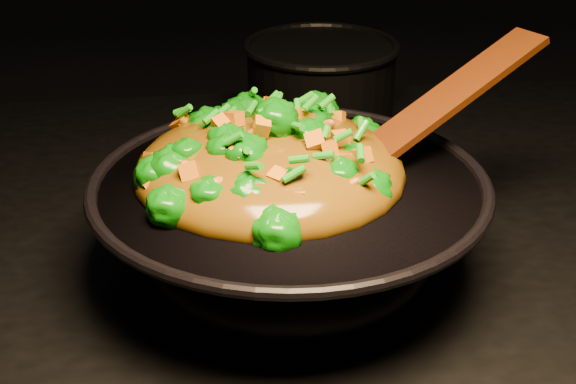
{
  "coord_description": "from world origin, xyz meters",
  "views": [
    {
      "loc": [
        -0.13,
        -0.69,
        1.32
      ],
      "look_at": [
        -0.05,
        -0.04,
        0.98
      ],
      "focal_mm": 50.0,
      "sensor_mm": 36.0,
      "label": 1
    }
  ],
  "objects": [
    {
      "name": "wok",
      "position": [
        -0.05,
        -0.05,
        0.95
      ],
      "size": [
        0.38,
        0.38,
        0.1
      ],
      "primitive_type": null,
      "rotation": [
        0.0,
        0.0,
        -0.09
      ],
      "color": "black",
      "rests_on": "stovetop"
    },
    {
      "name": "stir_fry",
      "position": [
        -0.07,
        -0.04,
        1.04
      ],
      "size": [
        0.29,
        0.29,
        0.09
      ],
      "primitive_type": null,
      "rotation": [
        0.0,
        0.0,
        0.19
      ],
      "color": "#0C6A07",
      "rests_on": "wok"
    },
    {
      "name": "spatula",
      "position": [
        0.09,
        -0.01,
        1.04
      ],
      "size": [
        0.25,
        0.15,
        0.11
      ],
      "primitive_type": "cube",
      "rotation": [
        0.0,
        -0.38,
        0.45
      ],
      "color": "#361106",
      "rests_on": "wok"
    },
    {
      "name": "back_pot",
      "position": [
        0.04,
        0.32,
        0.96
      ],
      "size": [
        0.2,
        0.2,
        0.11
      ],
      "primitive_type": "cylinder",
      "rotation": [
        0.0,
        0.0,
        -0.02
      ],
      "color": "black",
      "rests_on": "stovetop"
    }
  ]
}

